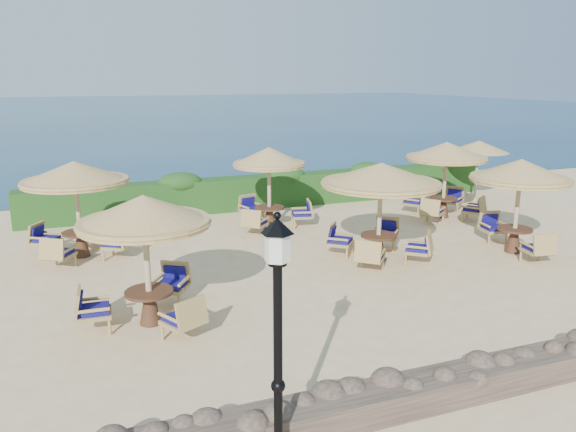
{
  "coord_description": "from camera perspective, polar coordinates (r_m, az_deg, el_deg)",
  "views": [
    {
      "loc": [
        -6.85,
        -12.56,
        4.87
      ],
      "look_at": [
        -1.83,
        0.71,
        1.3
      ],
      "focal_mm": 35.0,
      "sensor_mm": 36.0,
      "label": 1
    }
  ],
  "objects": [
    {
      "name": "sea",
      "position": [
        82.99,
        -16.2,
        10.22
      ],
      "size": [
        160.0,
        160.0,
        0.0
      ],
      "primitive_type": "plane",
      "color": "#0C2B4F",
      "rests_on": "ground"
    },
    {
      "name": "cafe_set_2",
      "position": [
        16.69,
        22.46,
        3.12
      ],
      "size": [
        2.71,
        2.88,
        2.65
      ],
      "color": "tan",
      "rests_on": "ground"
    },
    {
      "name": "extra_parasol",
      "position": [
        23.18,
        18.81,
        6.69
      ],
      "size": [
        2.3,
        2.3,
        2.41
      ],
      "color": "tan",
      "rests_on": "ground"
    },
    {
      "name": "stone_wall",
      "position": [
        10.44,
        24.19,
        -13.67
      ],
      "size": [
        15.0,
        0.65,
        0.44
      ],
      "primitive_type": "cube",
      "color": "brown",
      "rests_on": "ground"
    },
    {
      "name": "cafe_set_4",
      "position": [
        18.07,
        -1.93,
        4.28
      ],
      "size": [
        2.66,
        2.7,
        2.65
      ],
      "color": "tan",
      "rests_on": "ground"
    },
    {
      "name": "cafe_set_3",
      "position": [
        16.13,
        -20.71,
        2.34
      ],
      "size": [
        2.82,
        2.82,
        2.65
      ],
      "color": "tan",
      "rests_on": "ground"
    },
    {
      "name": "lamp_post",
      "position": [
        6.96,
        -1.02,
        -14.38
      ],
      "size": [
        0.44,
        0.44,
        3.31
      ],
      "color": "black",
      "rests_on": "ground"
    },
    {
      "name": "cafe_set_1",
      "position": [
        15.0,
        9.38,
        2.55
      ],
      "size": [
        3.18,
        3.18,
        2.65
      ],
      "color": "tan",
      "rests_on": "ground"
    },
    {
      "name": "cafe_set_0",
      "position": [
        11.23,
        -14.3,
        -1.89
      ],
      "size": [
        2.71,
        2.77,
        2.65
      ],
      "color": "tan",
      "rests_on": "ground"
    },
    {
      "name": "hedge",
      "position": [
        21.35,
        -1.56,
        2.58
      ],
      "size": [
        18.0,
        0.9,
        1.2
      ],
      "primitive_type": "cube",
      "color": "#173D13",
      "rests_on": "ground"
    },
    {
      "name": "cafe_set_5",
      "position": [
        20.17,
        15.72,
        4.88
      ],
      "size": [
        2.77,
        2.77,
        2.65
      ],
      "color": "tan",
      "rests_on": "ground"
    },
    {
      "name": "ground",
      "position": [
        15.11,
        7.49,
        -4.8
      ],
      "size": [
        120.0,
        120.0,
        0.0
      ],
      "primitive_type": "plane",
      "color": "beige",
      "rests_on": "ground"
    }
  ]
}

